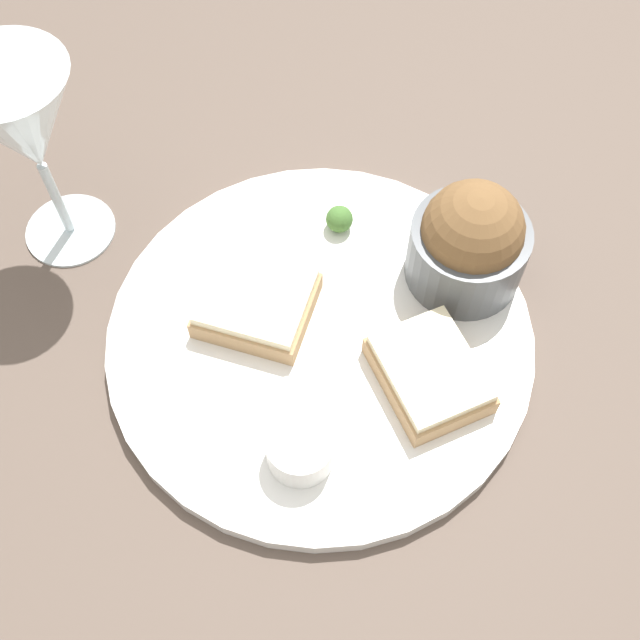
# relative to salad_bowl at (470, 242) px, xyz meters

# --- Properties ---
(ground_plane) EXTENTS (4.00, 4.00, 0.00)m
(ground_plane) POSITION_rel_salad_bowl_xyz_m (-0.06, -0.11, -0.06)
(ground_plane) COLOR brown
(dinner_plate) EXTENTS (0.33, 0.33, 0.01)m
(dinner_plate) POSITION_rel_salad_bowl_xyz_m (-0.06, -0.11, -0.05)
(dinner_plate) COLOR white
(dinner_plate) RESTS_ON ground_plane
(salad_bowl) EXTENTS (0.09, 0.09, 0.09)m
(salad_bowl) POSITION_rel_salad_bowl_xyz_m (0.00, 0.00, 0.00)
(salad_bowl) COLOR #4C5156
(salad_bowl) RESTS_ON dinner_plate
(sauce_ramekin) EXTENTS (0.05, 0.05, 0.03)m
(sauce_ramekin) POSITION_rel_salad_bowl_xyz_m (-0.01, -0.20, -0.03)
(sauce_ramekin) COLOR white
(sauce_ramekin) RESTS_ON dinner_plate
(cheese_toast_near) EXTENTS (0.10, 0.10, 0.03)m
(cheese_toast_near) POSITION_rel_salad_bowl_xyz_m (-0.11, -0.12, -0.03)
(cheese_toast_near) COLOR tan
(cheese_toast_near) RESTS_ON dinner_plate
(cheese_toast_far) EXTENTS (0.11, 0.10, 0.03)m
(cheese_toast_far) POSITION_rel_salad_bowl_xyz_m (0.03, -0.10, -0.03)
(cheese_toast_far) COLOR tan
(cheese_toast_far) RESTS_ON dinner_plate
(wine_glass) EXTENTS (0.09, 0.09, 0.17)m
(wine_glass) POSITION_rel_salad_bowl_xyz_m (-0.29, -0.14, 0.07)
(wine_glass) COLOR silver
(wine_glass) RESTS_ON ground_plane
(garnish) EXTENTS (0.02, 0.02, 0.02)m
(garnish) POSITION_rel_salad_bowl_xyz_m (-0.10, -0.02, -0.03)
(garnish) COLOR #477533
(garnish) RESTS_ON dinner_plate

